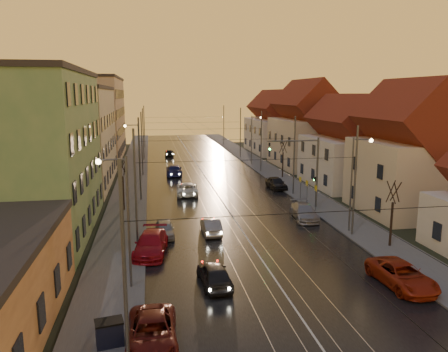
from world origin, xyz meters
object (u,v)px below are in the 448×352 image
parked_right_1 (304,212)px  dumpster (110,333)px  street_lamp_0 (123,210)px  driving_car_0 (214,274)px  parked_right_2 (276,183)px  driving_car_1 (211,226)px  street_lamp_1 (355,175)px  street_lamp_2 (136,149)px  parked_left_2 (151,244)px  parked_left_1 (152,333)px  parked_left_3 (165,229)px  parked_right_0 (402,275)px  driving_car_3 (174,170)px  driving_car_4 (169,153)px  street_lamp_3 (253,135)px  traffic_light_mast (308,164)px  driving_car_2 (187,189)px

parked_right_1 → dumpster: 24.39m
street_lamp_0 → driving_car_0: (5.26, -0.38, -4.18)m
parked_right_2 → driving_car_1: bearing=-126.6°
street_lamp_1 → street_lamp_2: bearing=132.3°
parked_right_1 → parked_right_2: size_ratio=1.14×
street_lamp_2 → parked_right_1: size_ratio=1.64×
parked_left_2 → dumpster: parked_left_2 is taller
driving_car_1 → street_lamp_0: bearing=55.4°
street_lamp_2 → parked_left_1: (1.50, -34.37, -4.20)m
driving_car_0 → parked_left_1: driving_car_0 is taller
parked_left_3 → parked_right_0: size_ratio=0.72×
street_lamp_2 → parked_right_2: (16.70, -2.53, -4.16)m
driving_car_1 → parked_right_2: 19.00m
driving_car_3 → parked_left_3: size_ratio=1.47×
parked_left_1 → parked_left_3: bearing=86.9°
driving_car_0 → parked_right_1: size_ratio=0.85×
parked_left_1 → parked_left_3: parked_left_1 is taller
street_lamp_2 → driving_car_4: street_lamp_2 is taller
street_lamp_3 → driving_car_0: bearing=-106.3°
street_lamp_2 → street_lamp_0: bearing=-90.0°
street_lamp_1 → street_lamp_2: size_ratio=1.00×
street_lamp_2 → parked_right_2: 17.40m
street_lamp_0 → driving_car_0: bearing=-4.2°
traffic_light_mast → parked_right_0: (-0.74, -18.37, -3.89)m
street_lamp_0 → dumpster: size_ratio=6.67×
street_lamp_1 → driving_car_1: street_lamp_1 is taller
driving_car_0 → parked_right_2: (11.45, 25.85, 0.02)m
parked_right_0 → parked_left_1: bearing=-167.7°
driving_car_1 → driving_car_2: size_ratio=0.77×
driving_car_1 → driving_car_3: (-1.55, 26.92, 0.13)m
parked_left_2 → dumpster: (-1.91, -11.75, -0.07)m
street_lamp_3 → traffic_light_mast: street_lamp_3 is taller
street_lamp_2 → dumpster: size_ratio=6.67×
street_lamp_1 → parked_left_3: (-15.60, 1.42, -4.26)m
driving_car_2 → parked_left_1: size_ratio=1.05×
street_lamp_3 → parked_left_3: bearing=-114.3°
parked_right_0 → dumpster: bearing=-170.2°
driving_car_2 → parked_left_3: bearing=81.4°
driving_car_1 → street_lamp_1: bearing=172.3°
parked_right_0 → driving_car_0: bearing=167.0°
traffic_light_mast → parked_left_3: traffic_light_mast is taller
street_lamp_3 → driving_car_3: bearing=-150.3°
parked_right_1 → dumpster: parked_right_1 is taller
street_lamp_2 → parked_left_3: street_lamp_2 is taller
dumpster → driving_car_2: bearing=67.7°
driving_car_3 → driving_car_4: size_ratio=1.38×
driving_car_3 → parked_left_3: (-2.28, -26.98, -0.16)m
parked_left_3 → street_lamp_1: bearing=-6.0°
parked_right_2 → dumpster: bearing=-122.3°
parked_right_0 → parked_left_2: bearing=148.9°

